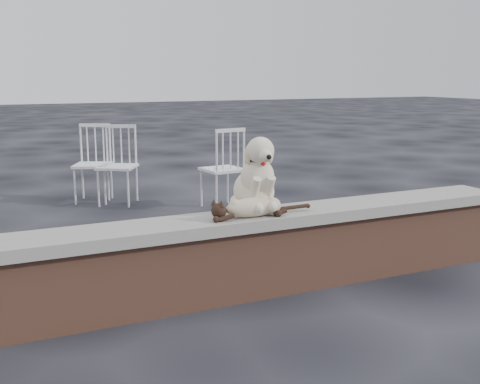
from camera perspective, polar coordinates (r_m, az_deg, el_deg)
name	(u,v)px	position (r m, az deg, el deg)	size (l,w,h in m)	color
ground	(121,316)	(3.91, -11.55, -11.81)	(60.00, 60.00, 0.00)	black
brick_wall	(120,279)	(3.82, -11.70, -8.36)	(6.00, 0.30, 0.50)	brown
capstone	(118,235)	(3.74, -11.88, -4.16)	(6.20, 0.40, 0.08)	slate
dog	(254,173)	(4.07, 1.36, 1.88)	(0.36, 0.47, 0.55)	beige
cat	(253,206)	(3.94, 1.28, -1.36)	(0.90, 0.21, 0.15)	tan
chair_d	(117,165)	(7.10, -11.95, 2.57)	(0.56, 0.56, 0.94)	white
chair_c	(222,168)	(6.76, -1.76, 2.39)	(0.56, 0.56, 0.94)	white
chair_b	(93,164)	(7.31, -14.24, 2.72)	(0.56, 0.56, 0.94)	white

